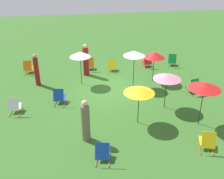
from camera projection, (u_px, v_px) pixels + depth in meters
name	position (u px, v px, depth m)	size (l,w,h in m)	color
ground_plane	(108.00, 88.00, 14.11)	(40.00, 40.00, 0.00)	#386B28
deckchair_0	(147.00, 62.00, 16.51)	(0.53, 0.79, 0.83)	olive
deckchair_1	(90.00, 65.00, 16.10)	(0.51, 0.78, 0.83)	olive
deckchair_2	(172.00, 61.00, 16.69)	(0.68, 0.87, 0.83)	olive
deckchair_4	(103.00, 153.00, 8.93)	(0.63, 0.84, 0.83)	olive
deckchair_5	(193.00, 87.00, 13.38)	(0.63, 0.84, 0.83)	olive
deckchair_6	(112.00, 66.00, 15.90)	(0.60, 0.83, 0.83)	olive
deckchair_7	(59.00, 97.00, 12.42)	(0.59, 0.83, 0.83)	olive
deckchair_8	(14.00, 106.00, 11.68)	(0.52, 0.79, 0.83)	olive
deckchair_9	(207.00, 142.00, 9.45)	(0.68, 0.87, 0.83)	olive
deckchair_10	(28.00, 68.00, 15.64)	(0.51, 0.78, 0.83)	olive
umbrella_0	(205.00, 86.00, 10.30)	(1.30, 1.30, 1.91)	black
umbrella_1	(154.00, 55.00, 14.16)	(1.17, 1.17, 1.73)	black
umbrella_2	(167.00, 77.00, 11.60)	(1.25, 1.25, 1.66)	black
umbrella_3	(139.00, 90.00, 10.50)	(1.27, 1.27, 1.64)	black
umbrella_4	(80.00, 54.00, 13.80)	(1.11, 1.11, 1.85)	black
umbrella_5	(134.00, 53.00, 13.44)	(1.13, 1.13, 2.01)	black
person_0	(37.00, 70.00, 14.06)	(0.34, 0.34, 1.77)	maroon
person_1	(86.00, 122.00, 9.80)	(0.37, 0.37, 1.72)	#72664C
person_2	(86.00, 61.00, 15.24)	(0.42, 0.42, 1.88)	maroon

